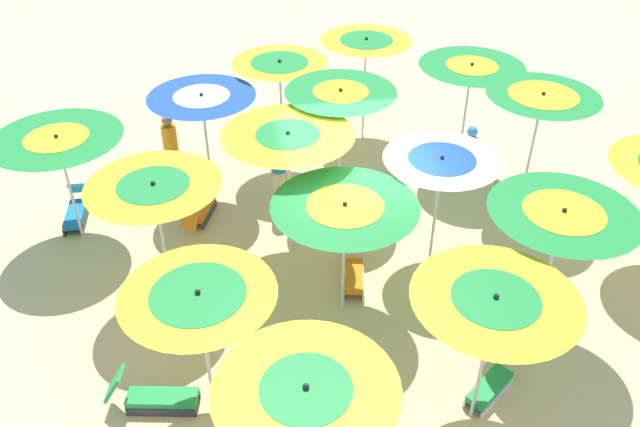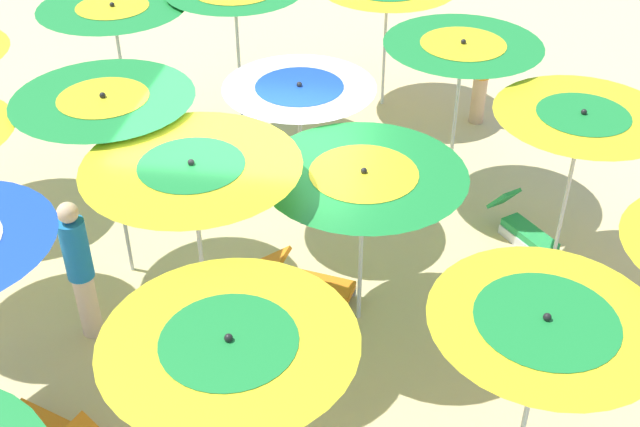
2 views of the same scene
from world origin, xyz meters
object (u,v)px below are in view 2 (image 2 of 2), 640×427
object	(u,v)px
beach_umbrella_10	(106,113)
lounger_4	(525,229)
beach_umbrella_4	(543,336)
beach_ball	(73,114)
beach_umbrella_2	(462,55)
lounger_3	(310,282)
beach_umbrella_5	(363,185)
beach_umbrella_1	(581,127)
beach_umbrella_6	(300,100)
beach_umbrella_7	(235,0)
beach_umbrella_11	(114,17)
beachgoer_1	(482,71)
beachgoer_0	(80,268)
beach_umbrella_8	(230,354)
beach_umbrella_9	(193,181)

from	to	relation	value
beach_umbrella_10	lounger_4	bearing A→B (deg)	15.09
beach_umbrella_4	beach_ball	size ratio (longest dim) A/B	8.52
beach_umbrella_2	lounger_3	xyz separation A→B (m)	(-1.64, -2.59, -1.97)
beach_umbrella_10	lounger_3	world-z (taller)	beach_umbrella_10
beach_umbrella_5	lounger_4	world-z (taller)	beach_umbrella_5
beach_umbrella_1	beach_umbrella_6	size ratio (longest dim) A/B	1.04
beach_umbrella_1	beach_umbrella_7	size ratio (longest dim) A/B	0.90
beach_umbrella_11	beachgoer_1	size ratio (longest dim) A/B	1.38
lounger_4	beachgoer_1	size ratio (longest dim) A/B	0.62
beachgoer_0	beachgoer_1	size ratio (longest dim) A/B	1.03
beach_umbrella_1	beach_umbrella_11	distance (m)	6.63
beach_ball	beach_umbrella_2	bearing A→B (deg)	-10.90
beach_umbrella_6	lounger_3	xyz separation A→B (m)	(0.36, -1.49, -1.71)
lounger_4	beachgoer_0	distance (m)	5.75
beach_umbrella_2	lounger_4	world-z (taller)	beach_umbrella_2
beach_umbrella_1	beach_umbrella_8	world-z (taller)	beach_umbrella_1
beach_umbrella_4	beach_umbrella_11	bearing A→B (deg)	136.21
beach_umbrella_6	beach_umbrella_11	size ratio (longest dim) A/B	0.88
beach_umbrella_4	lounger_3	size ratio (longest dim) A/B	1.68
beach_umbrella_2	beach_umbrella_5	distance (m)	3.08
beach_umbrella_2	beach_umbrella_7	xyz separation A→B (m)	(-3.36, 1.18, 0.13)
beach_umbrella_9	beachgoer_0	distance (m)	1.87
beach_umbrella_2	beach_umbrella_7	bearing A→B (deg)	160.57
beach_umbrella_1	beach_umbrella_5	size ratio (longest dim) A/B	1.02
beach_umbrella_6	beachgoer_0	xyz separation A→B (m)	(-2.06, -2.51, -0.94)
beach_umbrella_11	beach_ball	world-z (taller)	beach_umbrella_11
beach_umbrella_2	beach_umbrella_8	xyz separation A→B (m)	(-1.77, -5.70, -0.13)
beach_umbrella_9	beach_umbrella_11	size ratio (longest dim) A/B	1.00
beach_umbrella_6	lounger_4	xyz separation A→B (m)	(3.04, 0.03, -1.71)
beach_umbrella_9	lounger_4	size ratio (longest dim) A/B	2.25
beach_umbrella_5	beachgoer_0	xyz separation A→B (m)	(-3.06, -0.72, -0.94)
beach_umbrella_8	beach_umbrella_11	world-z (taller)	beach_umbrella_11
beach_ball	beach_umbrella_5	bearing A→B (deg)	-37.77
beach_umbrella_10	beach_umbrella_11	world-z (taller)	beach_umbrella_10
beach_umbrella_7	beach_umbrella_9	xyz separation A→B (m)	(0.69, -4.73, -0.09)
beach_umbrella_1	beachgoer_0	size ratio (longest dim) A/B	1.23
lounger_4	beach_umbrella_10	bearing A→B (deg)	-113.50
lounger_3	beach_umbrella_1	bearing A→B (deg)	30.27
beach_umbrella_7	beach_umbrella_11	bearing A→B (deg)	-154.05
beach_umbrella_6	lounger_3	distance (m)	2.29
beach_umbrella_5	beach_umbrella_11	xyz separation A→B (m)	(-3.96, 3.30, 0.34)
beach_umbrella_5	beach_umbrella_10	world-z (taller)	beach_umbrella_10
beach_umbrella_7	beach_umbrella_8	bearing A→B (deg)	-76.99
beach_umbrella_8	beach_ball	xyz separation A→B (m)	(-4.54, 6.91, -1.92)
beachgoer_1	beach_umbrella_2	bearing A→B (deg)	150.93
beach_umbrella_7	beachgoer_0	size ratio (longest dim) A/B	1.37
beach_ball	lounger_4	bearing A→B (deg)	-17.32
beach_umbrella_6	beachgoer_1	size ratio (longest dim) A/B	1.22
beach_umbrella_4	beach_umbrella_11	size ratio (longest dim) A/B	0.90
beachgoer_0	lounger_3	bearing A→B (deg)	55.87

